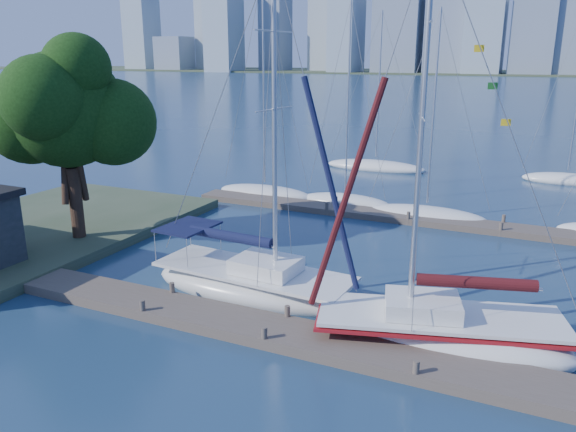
% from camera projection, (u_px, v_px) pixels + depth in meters
% --- Properties ---
extents(ground, '(700.00, 700.00, 0.00)m').
position_uv_depth(ground, '(276.00, 337.00, 19.38)').
color(ground, '#18314E').
rests_on(ground, ground).
extents(near_dock, '(26.00, 2.00, 0.40)m').
position_uv_depth(near_dock, '(276.00, 332.00, 19.33)').
color(near_dock, brown).
rests_on(near_dock, ground).
extents(far_dock, '(30.00, 1.80, 0.36)m').
position_uv_depth(far_dock, '(429.00, 220.00, 32.47)').
color(far_dock, brown).
rests_on(far_dock, ground).
extents(shore, '(12.00, 22.00, 0.50)m').
position_uv_depth(shore, '(5.00, 240.00, 28.81)').
color(shore, '#38472D').
rests_on(shore, ground).
extents(far_shore, '(800.00, 100.00, 1.50)m').
position_uv_depth(far_shore, '(540.00, 74.00, 298.40)').
color(far_shore, '#38472D').
rests_on(far_shore, ground).
extents(tree, '(7.77, 7.09, 10.40)m').
position_uv_depth(tree, '(66.00, 107.00, 26.72)').
color(tree, black).
rests_on(tree, ground).
extents(sailboat_navy, '(9.11, 3.48, 13.41)m').
position_uv_depth(sailboat_navy, '(253.00, 271.00, 22.65)').
color(sailboat_navy, white).
rests_on(sailboat_navy, ground).
extents(sailboat_maroon, '(9.17, 5.14, 13.51)m').
position_uv_depth(sailboat_maroon, '(440.00, 314.00, 18.78)').
color(sailboat_maroon, white).
rests_on(sailboat_maroon, ground).
extents(bg_boat_0, '(7.21, 3.21, 14.68)m').
position_uv_depth(bg_boat_0, '(265.00, 192.00, 38.75)').
color(bg_boat_0, white).
rests_on(bg_boat_0, ground).
extents(bg_boat_1, '(6.33, 3.61, 12.87)m').
position_uv_depth(bg_boat_1, '(345.00, 200.00, 36.61)').
color(bg_boat_1, white).
rests_on(bg_boat_1, ground).
extents(bg_boat_2, '(7.13, 2.37, 12.22)m').
position_uv_depth(bg_boat_2, '(426.00, 214.00, 33.46)').
color(bg_boat_2, white).
rests_on(bg_boat_2, ground).
extents(bg_boat_6, '(8.82, 3.57, 13.18)m').
position_uv_depth(bg_boat_6, '(376.00, 166.00, 47.82)').
color(bg_boat_6, white).
rests_on(bg_boat_6, ground).
extents(bg_boat_7, '(6.51, 2.50, 14.70)m').
position_uv_depth(bg_boat_7, '(567.00, 179.00, 42.76)').
color(bg_boat_7, white).
rests_on(bg_boat_7, ground).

